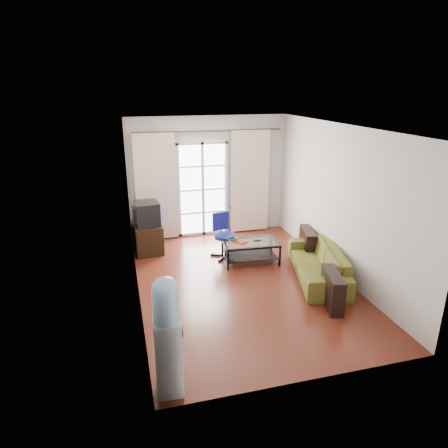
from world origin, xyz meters
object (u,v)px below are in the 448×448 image
at_px(sofa, 318,263).
at_px(coffee_table, 250,249).
at_px(crt_tv, 146,213).
at_px(water_cooler, 167,335).
at_px(tv_stand, 147,237).
at_px(task_chair, 225,244).

bearing_deg(sofa, coffee_table, -119.10).
bearing_deg(crt_tv, coffee_table, -34.04).
height_order(crt_tv, water_cooler, water_cooler).
relative_size(coffee_table, water_cooler, 0.77).
height_order(tv_stand, water_cooler, water_cooler).
height_order(tv_stand, task_chair, task_chair).
height_order(sofa, task_chair, task_chair).
bearing_deg(crt_tv, water_cooler, -95.95).
distance_m(coffee_table, tv_stand, 2.21).
bearing_deg(sofa, water_cooler, -39.11).
height_order(sofa, coffee_table, sofa).
height_order(coffee_table, tv_stand, tv_stand).
bearing_deg(coffee_table, sofa, -43.93).
relative_size(sofa, task_chair, 2.31).
height_order(sofa, crt_tv, crt_tv).
bearing_deg(tv_stand, sofa, -40.30).
relative_size(sofa, coffee_table, 1.86).
distance_m(sofa, tv_stand, 3.54).
bearing_deg(task_chair, tv_stand, 140.72).
relative_size(tv_stand, water_cooler, 0.57).
xyz_separation_m(coffee_table, task_chair, (-0.41, 0.42, -0.02)).
bearing_deg(water_cooler, task_chair, 69.18).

